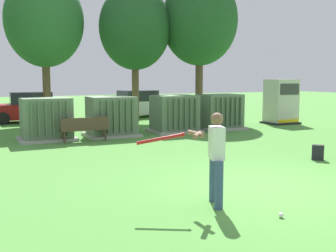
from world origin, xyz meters
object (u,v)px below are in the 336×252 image
at_px(parked_car_left_of_center, 29,108).
at_px(parked_car_right_of_center, 136,105).
at_px(transformer_mid_west, 111,117).
at_px(generator_enclosure, 281,102).
at_px(batter, 213,154).
at_px(sports_ball, 281,215).
at_px(transformer_east, 220,112).
at_px(backpack, 318,153).
at_px(transformer_west, 46,120).
at_px(park_bench, 85,128).
at_px(transformer_mid_east, 174,114).

xyz_separation_m(parked_car_left_of_center, parked_car_right_of_center, (6.26, 0.11, 0.00)).
relative_size(transformer_mid_west, generator_enclosure, 0.91).
height_order(batter, sports_ball, batter).
relative_size(transformer_east, parked_car_right_of_center, 0.48).
xyz_separation_m(generator_enclosure, parked_car_left_of_center, (-11.69, 6.59, -0.38)).
relative_size(batter, sports_ball, 19.33).
xyz_separation_m(backpack, parked_car_right_of_center, (0.04, 14.55, 0.54)).
bearing_deg(transformer_mid_west, transformer_west, 179.19).
xyz_separation_m(park_bench, parked_car_right_of_center, (5.28, 8.28, 0.22)).
bearing_deg(parked_car_right_of_center, parked_car_left_of_center, -178.99).
distance_m(transformer_west, batter, 9.68).
bearing_deg(backpack, parked_car_right_of_center, 89.85).
relative_size(transformer_west, generator_enclosure, 0.91).
distance_m(transformer_mid_west, generator_enclosure, 9.38).
height_order(transformer_east, parked_car_left_of_center, same).
bearing_deg(park_bench, parked_car_right_of_center, 57.47).
relative_size(park_bench, batter, 1.03).
bearing_deg(park_bench, transformer_mid_east, 12.64).
bearing_deg(park_bench, backpack, -50.13).
bearing_deg(parked_car_right_of_center, park_bench, -122.53).
bearing_deg(backpack, parked_car_left_of_center, 113.30).
bearing_deg(transformer_mid_west, transformer_mid_east, -1.07).
distance_m(park_bench, sports_ball, 9.70).
height_order(transformer_west, transformer_east, same).
xyz_separation_m(transformer_west, batter, (1.46, -9.57, 0.19)).
xyz_separation_m(transformer_west, parked_car_right_of_center, (6.50, 7.24, -0.04)).
bearing_deg(generator_enclosure, transformer_west, -177.41).
bearing_deg(batter, transformer_west, 98.69).
bearing_deg(generator_enclosure, parked_car_left_of_center, 150.57).
distance_m(transformer_mid_east, transformer_east, 2.37).
height_order(generator_enclosure, backpack, generator_enclosure).
relative_size(transformer_east, sports_ball, 23.33).
height_order(sports_ball, parked_car_right_of_center, parked_car_right_of_center).
height_order(transformer_mid_west, sports_ball, transformer_mid_west).
bearing_deg(backpack, generator_enclosure, 55.12).
bearing_deg(transformer_west, batter, -81.31).
bearing_deg(parked_car_right_of_center, transformer_west, -131.88).
bearing_deg(backpack, park_bench, 129.87).
height_order(transformer_mid_east, parked_car_right_of_center, same).
height_order(transformer_mid_east, batter, batter).
bearing_deg(sports_ball, transformer_mid_east, 72.76).
relative_size(transformer_mid_west, transformer_mid_east, 1.00).
relative_size(transformer_east, backpack, 4.77).
height_order(transformer_mid_east, transformer_east, same).
xyz_separation_m(generator_enclosure, backpack, (-5.47, -7.85, -0.92)).
relative_size(batter, backpack, 3.95).
distance_m(backpack, parked_car_right_of_center, 14.56).
xyz_separation_m(batter, sports_ball, (0.67, -1.11, -0.93)).
xyz_separation_m(sports_ball, parked_car_right_of_center, (4.36, 17.92, 0.71)).
xyz_separation_m(transformer_east, generator_enclosure, (4.14, 0.58, 0.35)).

